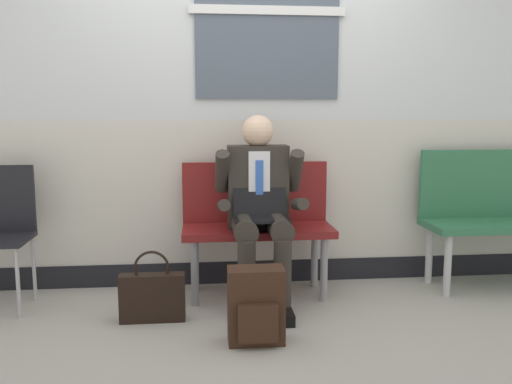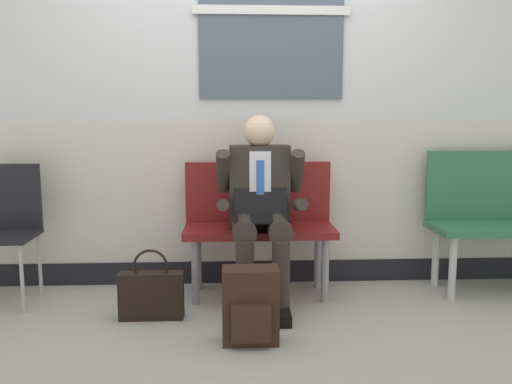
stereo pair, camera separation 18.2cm
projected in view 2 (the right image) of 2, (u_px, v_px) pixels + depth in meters
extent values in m
plane|color=#9E9991|center=(251.00, 308.00, 3.47)|extent=(18.00, 18.00, 0.00)
cube|color=silver|center=(248.00, 8.00, 3.76)|extent=(5.32, 0.12, 1.56)
cube|color=beige|center=(248.00, 191.00, 3.95)|extent=(5.32, 0.12, 1.03)
cube|color=black|center=(248.00, 269.00, 4.04)|extent=(5.32, 0.14, 0.16)
cube|color=#4C5666|center=(271.00, 10.00, 3.71)|extent=(1.01, 0.02, 1.20)
cube|color=silver|center=(271.00, 10.00, 3.70)|extent=(1.09, 0.03, 0.06)
cube|color=maroon|center=(259.00, 230.00, 3.64)|extent=(1.01, 0.42, 0.05)
cube|color=maroon|center=(258.00, 192.00, 3.79)|extent=(1.01, 0.04, 0.42)
cylinder|color=gray|center=(195.00, 272.00, 3.51)|extent=(0.05, 0.05, 0.43)
cylinder|color=gray|center=(198.00, 260.00, 3.81)|extent=(0.05, 0.05, 0.43)
cylinder|color=gray|center=(325.00, 270.00, 3.55)|extent=(0.05, 0.05, 0.43)
cylinder|color=gray|center=(318.00, 258.00, 3.85)|extent=(0.05, 0.05, 0.43)
cube|color=#2D6B47|center=(507.00, 185.00, 3.87)|extent=(1.18, 0.04, 0.50)
cylinder|color=#B7B7BC|center=(453.00, 268.00, 3.59)|extent=(0.05, 0.05, 0.43)
cylinder|color=#B7B7BC|center=(436.00, 257.00, 3.89)|extent=(0.05, 0.05, 0.43)
cylinder|color=#2D2823|center=(244.00, 227.00, 3.42)|extent=(0.15, 0.40, 0.15)
cylinder|color=#2D2823|center=(245.00, 280.00, 3.28)|extent=(0.11, 0.11, 0.48)
cube|color=black|center=(245.00, 316.00, 3.25)|extent=(0.10, 0.26, 0.07)
cylinder|color=#2D2823|center=(278.00, 227.00, 3.43)|extent=(0.15, 0.40, 0.15)
cylinder|color=#2D2823|center=(281.00, 279.00, 3.29)|extent=(0.11, 0.11, 0.48)
cube|color=black|center=(282.00, 315.00, 3.26)|extent=(0.10, 0.26, 0.07)
cube|color=#2D2823|center=(259.00, 187.00, 3.60)|extent=(0.40, 0.18, 0.55)
cube|color=silver|center=(260.00, 181.00, 3.50)|extent=(0.14, 0.01, 0.39)
cube|color=blue|center=(260.00, 186.00, 3.50)|extent=(0.05, 0.01, 0.33)
sphere|color=beige|center=(259.00, 131.00, 3.55)|extent=(0.21, 0.21, 0.21)
cylinder|color=#2D2823|center=(223.00, 172.00, 3.50)|extent=(0.09, 0.25, 0.30)
cylinder|color=#2D2823|center=(223.00, 205.00, 3.36)|extent=(0.08, 0.27, 0.12)
cylinder|color=#2D2823|center=(297.00, 171.00, 3.53)|extent=(0.09, 0.25, 0.30)
cylinder|color=#2D2823|center=(300.00, 204.00, 3.39)|extent=(0.08, 0.27, 0.12)
cube|color=black|center=(261.00, 219.00, 3.39)|extent=(0.34, 0.22, 0.02)
cube|color=black|center=(260.00, 199.00, 3.50)|extent=(0.34, 0.08, 0.21)
cube|color=#331E14|center=(250.00, 305.00, 2.93)|extent=(0.31, 0.16, 0.42)
cube|color=#331E14|center=(251.00, 323.00, 2.84)|extent=(0.21, 0.04, 0.21)
cube|color=black|center=(151.00, 296.00, 3.27)|extent=(0.39, 0.10, 0.29)
torus|color=black|center=(150.00, 266.00, 3.24)|extent=(0.21, 0.02, 0.21)
cube|color=black|center=(4.00, 237.00, 3.47)|extent=(0.38, 0.38, 0.03)
cube|color=black|center=(12.00, 197.00, 3.60)|extent=(0.38, 0.03, 0.44)
cylinder|color=#A5A5AA|center=(22.00, 279.00, 3.36)|extent=(0.02, 0.02, 0.44)
cylinder|color=#A5A5AA|center=(40.00, 265.00, 3.67)|extent=(0.02, 0.02, 0.44)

